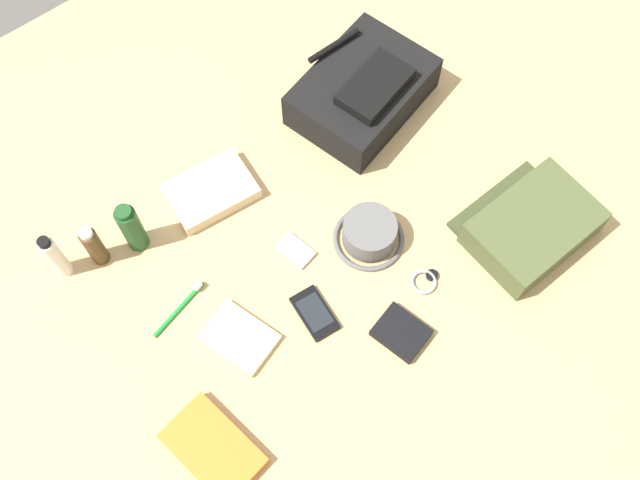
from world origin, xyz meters
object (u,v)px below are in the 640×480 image
Objects in this scene: bucket_hat at (369,234)px; cell_phone at (315,313)px; backpack at (363,91)px; paperback_novel at (213,449)px; toiletry_pouch at (531,226)px; notepad at (240,338)px; wallet at (401,333)px; folded_towel at (211,191)px; wristwatch at (425,281)px; shampoo_bottle at (132,228)px; cologne_bottle at (94,246)px; toothpaste_tube at (55,257)px; media_player at (296,251)px; toothbrush at (182,306)px.

bucket_hat is 1.35× the size of cell_phone.
backpack reaches higher than paperback_novel.
toiletry_pouch reaches higher than notepad.
cell_phone is (-0.44, -0.37, -0.05)m from backpack.
wallet is 0.56m from folded_towel.
cell_phone is (-0.51, 0.15, -0.03)m from toiletry_pouch.
wristwatch is 0.47× the size of notepad.
cologne_bottle is at bearing 167.05° from shampoo_bottle.
paperback_novel is at bearing -149.05° from backpack.
backpack is at bearing 10.28° from notepad.
paperback_novel is at bearing -94.90° from cologne_bottle.
backpack is 3.49× the size of wallet.
backpack is 0.83m from toothpaste_tube.
cell_phone is at bearing -140.09° from backpack.
shampoo_bottle is at bearing 118.56° from cell_phone.
shampoo_bottle is 0.37m from media_player.
toothpaste_tube is at bearing 163.33° from cologne_bottle.
backpack is at bearing 52.91° from bucket_hat.
bucket_hat reaches higher than wristwatch.
notepad is (-0.16, 0.06, 0.00)m from cell_phone.
shampoo_bottle reaches higher than wallet.
media_player is at bearing 67.96° from cell_phone.
toothpaste_tube is at bearing 146.85° from media_player.
notepad is at bearing -60.11° from toothpaste_tube.
notepad is (0.14, -0.36, -0.06)m from cologne_bottle.
backpack reaches higher than toiletry_pouch.
shampoo_bottle is at bearing 133.30° from wristwatch.
toothpaste_tube is at bearing 117.10° from wallet.
toothbrush reaches higher than media_player.
bucket_hat is 0.17m from wristwatch.
wallet is 0.36m from notepad.
cologne_bottle is (0.08, -0.02, -0.01)m from toothpaste_tube.
backpack is 0.58m from cell_phone.
backpack reaches higher than cell_phone.
cologne_bottle is at bearing 143.79° from media_player.
toothpaste_tube is 1.74× the size of media_player.
folded_towel is (0.21, -0.00, -0.06)m from shampoo_bottle.
wristwatch is 0.55m from folded_towel.
wallet is at bearing -53.27° from cologne_bottle.
shampoo_bottle is at bearing 138.16° from media_player.
cell_phone is 0.30m from toothbrush.
backpack is 1.75× the size of paperback_novel.
cologne_bottle is at bearing 94.21° from notepad.
wallet is at bearing -45.70° from toothbrush.
toothbrush is (-0.74, 0.35, -0.03)m from toiletry_pouch.
cell_phone is at bearing -162.53° from bucket_hat.
folded_towel is at bearing 177.01° from backpack.
toothpaste_tube reaches higher than media_player.
shampoo_bottle is at bearing 179.69° from folded_towel.
notepad is (0.18, 0.16, -0.00)m from paperback_novel.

